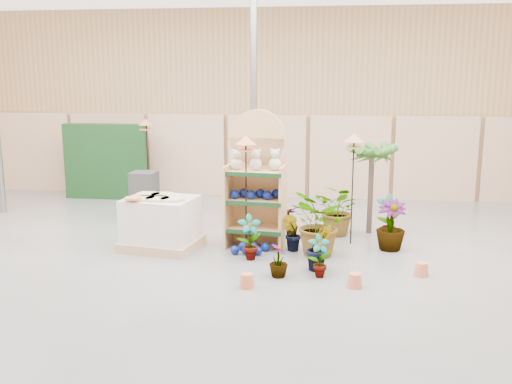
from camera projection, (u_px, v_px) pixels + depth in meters
The scene contains 23 objects.
room at pixel (232, 122), 8.77m from camera, with size 15.20×12.10×4.70m.
display_shelf at pixel (257, 184), 9.85m from camera, with size 1.05×0.72×2.36m.
teddy_bears at pixel (257, 161), 9.66m from camera, with size 0.87×0.22×0.36m.
gazing_balls_shelf at pixel (256, 194), 9.75m from camera, with size 0.87×0.30×0.16m.
gazing_balls_floor at pixel (250, 249), 9.53m from camera, with size 0.63×0.39×0.15m.
pallet_stack at pixel (161, 223), 9.74m from camera, with size 1.40×1.23×0.92m.
charcoal_planters at pixel (145, 196), 11.67m from camera, with size 0.50×0.50×1.00m.
trellis_stock at pixel (106, 161), 13.68m from camera, with size 2.00×0.30×1.80m, color #133A17.
offer_sign at pixel (255, 147), 10.90m from camera, with size 0.50×0.08×2.20m.
bird_table_front at pixel (246, 144), 9.36m from camera, with size 0.34×0.34×1.95m.
bird_table_right at pixel (354, 142), 9.72m from camera, with size 0.34×0.34×1.95m.
bird_table_back at pixel (146, 125), 12.46m from camera, with size 0.34×0.34×2.00m.
palm at pixel (372, 152), 10.47m from camera, with size 0.70×0.70×1.79m.
potted_plant_0 at pixel (250, 237), 9.12m from camera, with size 0.39×0.27×0.74m, color #2D631F.
potted_plant_1 at pixel (319, 247), 8.62m from camera, with size 0.41×0.33×0.74m, color #2D631F.
potted_plant_2 at pixel (321, 224), 9.27m from camera, with size 0.98×0.85×1.09m, color #2D631F.
potted_plant_3 at pixel (391, 225), 9.64m from camera, with size 0.48×0.48×0.86m, color #2D631F.
potted_plant_4 at pixel (388, 217), 10.27m from camera, with size 0.44×0.30×0.83m, color #2D631F.
potted_plant_5 at pixel (291, 233), 9.63m from camera, with size 0.33×0.27×0.60m, color #2D631F.
potted_plant_6 at pixel (339, 210), 10.54m from camera, with size 0.86×0.74×0.95m, color #2D631F.
potted_plant_7 at pixel (278, 261), 8.36m from camera, with size 0.28×0.28×0.49m, color #2D631F.
potted_plant_8 at pixel (319, 256), 8.33m from camera, with size 0.34×0.23×0.64m, color #2D631F.
potted_plant_11 at pixel (289, 222), 10.39m from camera, with size 0.32×0.32×0.58m, color #2D631F.
Camera 1 is at (1.48, -7.79, 2.90)m, focal length 40.00 mm.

